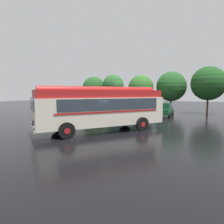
{
  "coord_description": "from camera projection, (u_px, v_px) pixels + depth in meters",
  "views": [
    {
      "loc": [
        8.9,
        -12.53,
        3.03
      ],
      "look_at": [
        0.11,
        1.62,
        1.4
      ],
      "focal_mm": 32.0,
      "sensor_mm": 36.0,
      "label": 1
    }
  ],
  "objects": [
    {
      "name": "tree_right_of_centre",
      "position": [
        172.0,
        86.0,
        31.2
      ],
      "size": [
        4.62,
        4.62,
        6.29
      ],
      "color": "#4C3823",
      "rests_on": "ground"
    },
    {
      "name": "car_mid_right",
      "position": [
        164.0,
        110.0,
        25.54
      ],
      "size": [
        2.32,
        4.37,
        1.66
      ],
      "color": "#144C28",
      "rests_on": "ground"
    },
    {
      "name": "tree_far_left",
      "position": [
        94.0,
        88.0,
        37.84
      ],
      "size": [
        4.31,
        4.31,
        6.01
      ],
      "color": "#4C3823",
      "rests_on": "ground"
    },
    {
      "name": "ground_plane",
      "position": [
        100.0,
        131.0,
        15.56
      ],
      "size": [
        120.0,
        120.0,
        0.0
      ],
      "primitive_type": "plane",
      "color": "black"
    },
    {
      "name": "vintage_bus",
      "position": [
        102.0,
        107.0,
        15.42
      ],
      "size": [
        7.28,
        9.91,
        3.49
      ],
      "color": "silver",
      "rests_on": "ground"
    },
    {
      "name": "tree_left_of_centre",
      "position": [
        114.0,
        86.0,
        35.05
      ],
      "size": [
        3.9,
        3.71,
        6.2
      ],
      "color": "#4C3823",
      "rests_on": "ground"
    },
    {
      "name": "car_near_left",
      "position": [
        122.0,
        108.0,
        27.97
      ],
      "size": [
        2.34,
        4.38,
        1.66
      ],
      "color": "navy",
      "rests_on": "ground"
    },
    {
      "name": "tree_centre",
      "position": [
        140.0,
        88.0,
        32.07
      ],
      "size": [
        4.03,
        4.03,
        5.8
      ],
      "color": "#4C3823",
      "rests_on": "ground"
    },
    {
      "name": "tree_far_right",
      "position": [
        209.0,
        83.0,
        27.97
      ],
      "size": [
        4.76,
        4.76,
        6.69
      ],
      "color": "#4C3823",
      "rests_on": "ground"
    },
    {
      "name": "car_mid_left",
      "position": [
        144.0,
        109.0,
        27.16
      ],
      "size": [
        2.42,
        4.41,
        1.66
      ],
      "color": "#B7BABF",
      "rests_on": "ground"
    }
  ]
}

